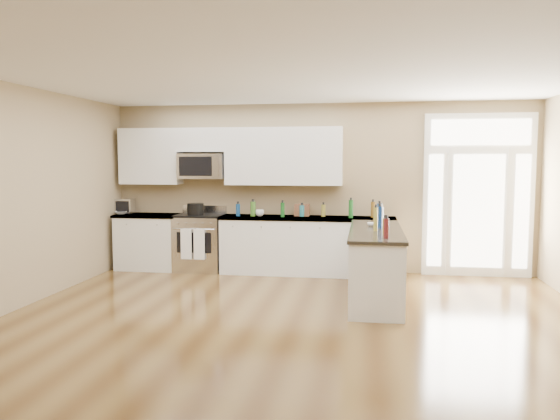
# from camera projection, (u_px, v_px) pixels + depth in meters

# --- Properties ---
(ground) EXTENTS (8.00, 8.00, 0.00)m
(ground) POSITION_uv_depth(u_px,v_px,m) (282.00, 351.00, 5.32)
(ground) COLOR #4F3316
(room_shell) EXTENTS (8.00, 8.00, 8.00)m
(room_shell) POSITION_uv_depth(u_px,v_px,m) (282.00, 176.00, 5.16)
(room_shell) COLOR #9C8762
(room_shell) RESTS_ON ground
(back_cabinet_left) EXTENTS (1.10, 0.66, 0.94)m
(back_cabinet_left) POSITION_uv_depth(u_px,v_px,m) (150.00, 243.00, 9.36)
(back_cabinet_left) COLOR white
(back_cabinet_left) RESTS_ON ground
(back_cabinet_right) EXTENTS (2.85, 0.66, 0.94)m
(back_cabinet_right) POSITION_uv_depth(u_px,v_px,m) (307.00, 247.00, 8.93)
(back_cabinet_right) COLOR white
(back_cabinet_right) RESTS_ON ground
(peninsula_cabinet) EXTENTS (0.69, 2.32, 0.94)m
(peninsula_cabinet) POSITION_uv_depth(u_px,v_px,m) (375.00, 266.00, 7.34)
(peninsula_cabinet) COLOR white
(peninsula_cabinet) RESTS_ON ground
(upper_cabinet_left) EXTENTS (1.04, 0.33, 0.95)m
(upper_cabinet_left) POSITION_uv_depth(u_px,v_px,m) (151.00, 156.00, 9.36)
(upper_cabinet_left) COLOR white
(upper_cabinet_left) RESTS_ON room_shell
(upper_cabinet_right) EXTENTS (1.94, 0.33, 0.95)m
(upper_cabinet_right) POSITION_uv_depth(u_px,v_px,m) (284.00, 156.00, 9.00)
(upper_cabinet_right) COLOR white
(upper_cabinet_right) RESTS_ON room_shell
(upper_cabinet_short) EXTENTS (0.82, 0.33, 0.40)m
(upper_cabinet_short) POSITION_uv_depth(u_px,v_px,m) (203.00, 140.00, 9.19)
(upper_cabinet_short) COLOR white
(upper_cabinet_short) RESTS_ON room_shell
(microwave) EXTENTS (0.78, 0.41, 0.42)m
(microwave) POSITION_uv_depth(u_px,v_px,m) (202.00, 166.00, 9.20)
(microwave) COLOR silver
(microwave) RESTS_ON room_shell
(entry_door) EXTENTS (1.70, 0.10, 2.60)m
(entry_door) POSITION_uv_depth(u_px,v_px,m) (478.00, 195.00, 8.69)
(entry_door) COLOR white
(entry_door) RESTS_ON ground
(kitchen_range) EXTENTS (0.78, 0.69, 1.08)m
(kitchen_range) POSITION_uv_depth(u_px,v_px,m) (200.00, 242.00, 9.21)
(kitchen_range) COLOR silver
(kitchen_range) RESTS_ON ground
(stockpot) EXTENTS (0.28, 0.28, 0.21)m
(stockpot) POSITION_uv_depth(u_px,v_px,m) (195.00, 209.00, 9.05)
(stockpot) COLOR black
(stockpot) RESTS_ON kitchen_range
(toaster_oven) EXTENTS (0.30, 0.24, 0.25)m
(toaster_oven) POSITION_uv_depth(u_px,v_px,m) (125.00, 206.00, 9.48)
(toaster_oven) COLOR silver
(toaster_oven) RESTS_ON back_cabinet_left
(cardboard_box) EXTENTS (0.25, 0.18, 0.20)m
(cardboard_box) POSITION_uv_depth(u_px,v_px,m) (302.00, 210.00, 9.02)
(cardboard_box) COLOR brown
(cardboard_box) RESTS_ON back_cabinet_right
(bowl_left) EXTENTS (0.25, 0.25, 0.05)m
(bowl_left) POSITION_uv_depth(u_px,v_px,m) (121.00, 213.00, 9.32)
(bowl_left) COLOR white
(bowl_left) RESTS_ON back_cabinet_left
(bowl_peninsula) EXTENTS (0.18, 0.18, 0.05)m
(bowl_peninsula) POSITION_uv_depth(u_px,v_px,m) (373.00, 224.00, 7.61)
(bowl_peninsula) COLOR white
(bowl_peninsula) RESTS_ON peninsula_cabinet
(cup_counter) EXTENTS (0.15, 0.15, 0.11)m
(cup_counter) POSITION_uv_depth(u_px,v_px,m) (260.00, 213.00, 8.98)
(cup_counter) COLOR white
(cup_counter) RESTS_ON back_cabinet_right
(counter_bottles) EXTENTS (2.40, 2.45, 0.31)m
(counter_bottles) POSITION_uv_depth(u_px,v_px,m) (336.00, 213.00, 8.18)
(counter_bottles) COLOR #19591E
(counter_bottles) RESTS_ON back_cabinet_right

